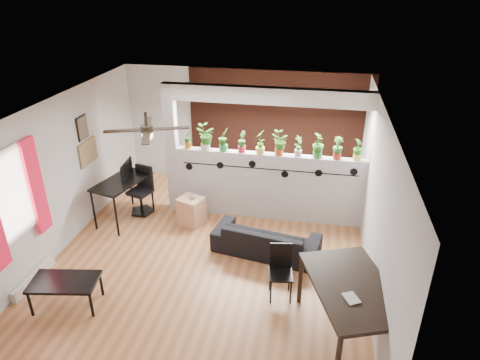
% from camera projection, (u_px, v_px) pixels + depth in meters
% --- Properties ---
extents(room_shell, '(6.30, 7.10, 2.90)m').
position_uv_depth(room_shell, '(208.00, 189.00, 6.80)').
color(room_shell, '#9C5E33').
rests_on(room_shell, ground).
extents(partition_wall, '(3.60, 0.18, 1.35)m').
position_uv_depth(partition_wall, '(268.00, 186.00, 8.27)').
color(partition_wall, '#BCBCC1').
rests_on(partition_wall, ground).
extents(ceiling_header, '(3.60, 0.18, 0.30)m').
position_uv_depth(ceiling_header, '(271.00, 96.00, 7.49)').
color(ceiling_header, silver).
rests_on(ceiling_header, room_shell).
extents(pier_column, '(0.22, 0.20, 2.60)m').
position_uv_depth(pier_column, '(172.00, 149.00, 8.32)').
color(pier_column, '#BCBCC1').
rests_on(pier_column, ground).
extents(brick_panel, '(3.90, 0.05, 2.60)m').
position_uv_depth(brick_panel, '(278.00, 131.00, 9.29)').
color(brick_panel, '#9F442E').
rests_on(brick_panel, ground).
extents(vine_decal, '(3.31, 0.01, 0.30)m').
position_uv_depth(vine_decal, '(268.00, 169.00, 8.01)').
color(vine_decal, black).
rests_on(vine_decal, partition_wall).
extents(window_assembly, '(0.09, 1.30, 1.55)m').
position_uv_depth(window_assembly, '(12.00, 198.00, 6.08)').
color(window_assembly, white).
rests_on(window_assembly, room_shell).
extents(baseboard_heater, '(0.08, 1.00, 0.18)m').
position_uv_depth(baseboard_heater, '(34.00, 278.00, 6.70)').
color(baseboard_heater, silver).
rests_on(baseboard_heater, ground).
extents(corkboard, '(0.03, 0.60, 0.45)m').
position_uv_depth(corkboard, '(88.00, 152.00, 8.05)').
color(corkboard, olive).
rests_on(corkboard, room_shell).
extents(framed_art, '(0.03, 0.34, 0.44)m').
position_uv_depth(framed_art, '(82.00, 128.00, 7.79)').
color(framed_art, '#8C7259').
rests_on(framed_art, room_shell).
extents(ceiling_fan, '(1.19, 1.19, 0.43)m').
position_uv_depth(ceiling_fan, '(147.00, 131.00, 6.23)').
color(ceiling_fan, black).
rests_on(ceiling_fan, room_shell).
extents(potted_plant_0, '(0.21, 0.22, 0.36)m').
position_uv_depth(potted_plant_0, '(188.00, 139.00, 8.15)').
color(potted_plant_0, '#C66617').
rests_on(potted_plant_0, partition_wall).
extents(potted_plant_1, '(0.29, 0.24, 0.49)m').
position_uv_depth(potted_plant_1, '(205.00, 137.00, 8.07)').
color(potted_plant_1, silver).
rests_on(potted_plant_1, partition_wall).
extents(potted_plant_2, '(0.28, 0.30, 0.45)m').
position_uv_depth(potted_plant_2, '(223.00, 139.00, 8.02)').
color(potted_plant_2, '#338C44').
rests_on(potted_plant_2, partition_wall).
extents(potted_plant_3, '(0.20, 0.23, 0.41)m').
position_uv_depth(potted_plant_3, '(242.00, 141.00, 7.96)').
color(potted_plant_3, red).
rests_on(potted_plant_3, partition_wall).
extents(potted_plant_4, '(0.22, 0.26, 0.46)m').
position_uv_depth(potted_plant_4, '(260.00, 141.00, 7.90)').
color(potted_plant_4, '#E2C94F').
rests_on(potted_plant_4, partition_wall).
extents(potted_plant_5, '(0.25, 0.21, 0.45)m').
position_uv_depth(potted_plant_5, '(279.00, 143.00, 7.84)').
color(potted_plant_5, '#C93F17').
rests_on(potted_plant_5, partition_wall).
extents(potted_plant_6, '(0.25, 0.25, 0.39)m').
position_uv_depth(potted_plant_6, '(299.00, 145.00, 7.79)').
color(potted_plant_6, silver).
rests_on(potted_plant_6, partition_wall).
extents(potted_plant_7, '(0.20, 0.25, 0.46)m').
position_uv_depth(potted_plant_7, '(318.00, 145.00, 7.72)').
color(potted_plant_7, '#358931').
rests_on(potted_plant_7, partition_wall).
extents(potted_plant_8, '(0.24, 0.21, 0.41)m').
position_uv_depth(potted_plant_8, '(338.00, 148.00, 7.67)').
color(potted_plant_8, '#B4291C').
rests_on(potted_plant_8, partition_wall).
extents(potted_plant_9, '(0.20, 0.23, 0.40)m').
position_uv_depth(potted_plant_9, '(358.00, 149.00, 7.61)').
color(potted_plant_9, '#DDDB4E').
rests_on(potted_plant_9, partition_wall).
extents(sofa, '(1.83, 0.97, 0.51)m').
position_uv_depth(sofa, '(266.00, 239.00, 7.37)').
color(sofa, black).
rests_on(sofa, ground).
extents(cube_shelf, '(0.55, 0.52, 0.54)m').
position_uv_depth(cube_shelf, '(191.00, 211.00, 8.22)').
color(cube_shelf, tan).
rests_on(cube_shelf, ground).
extents(cup, '(0.14, 0.14, 0.09)m').
position_uv_depth(cup, '(193.00, 196.00, 8.07)').
color(cup, gray).
rests_on(cup, cube_shelf).
extents(computer_desk, '(0.89, 1.29, 0.85)m').
position_uv_depth(computer_desk, '(122.00, 184.00, 8.15)').
color(computer_desk, black).
rests_on(computer_desk, ground).
extents(monitor, '(0.32, 0.08, 0.18)m').
position_uv_depth(monitor, '(124.00, 173.00, 8.20)').
color(monitor, black).
rests_on(monitor, computer_desk).
extents(office_chair, '(0.50, 0.51, 0.96)m').
position_uv_depth(office_chair, '(142.00, 193.00, 8.55)').
color(office_chair, black).
rests_on(office_chair, ground).
extents(dining_table, '(1.42, 1.78, 0.85)m').
position_uv_depth(dining_table, '(352.00, 291.00, 5.43)').
color(dining_table, black).
rests_on(dining_table, ground).
extents(book, '(0.24, 0.26, 0.02)m').
position_uv_depth(book, '(345.00, 299.00, 5.14)').
color(book, gray).
rests_on(book, dining_table).
extents(folding_chair, '(0.40, 0.40, 0.86)m').
position_uv_depth(folding_chair, '(281.00, 266.00, 6.30)').
color(folding_chair, black).
rests_on(folding_chair, ground).
extents(coffee_table, '(1.02, 0.68, 0.44)m').
position_uv_depth(coffee_table, '(64.00, 283.00, 6.11)').
color(coffee_table, black).
rests_on(coffee_table, ground).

